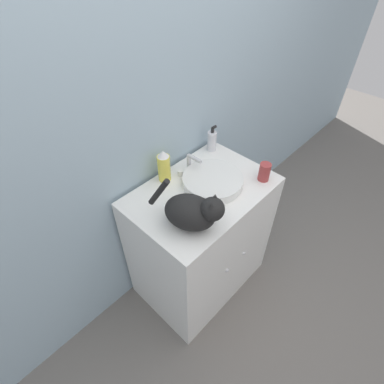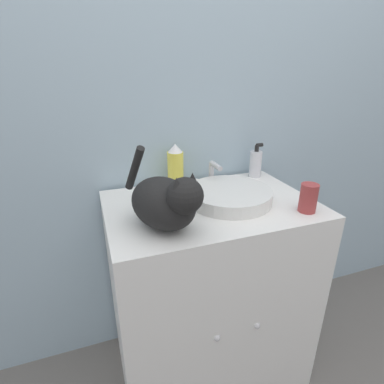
{
  "view_description": "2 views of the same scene",
  "coord_description": "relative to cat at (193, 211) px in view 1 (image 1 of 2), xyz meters",
  "views": [
    {
      "loc": [
        -0.91,
        -0.51,
        2.0
      ],
      "look_at": [
        -0.1,
        0.26,
        0.96
      ],
      "focal_mm": 28.0,
      "sensor_mm": 36.0,
      "label": 1
    },
    {
      "loc": [
        -0.43,
        -0.71,
        1.38
      ],
      "look_at": [
        -0.09,
        0.24,
        0.96
      ],
      "focal_mm": 28.0,
      "sensor_mm": 36.0,
      "label": 2
    }
  ],
  "objects": [
    {
      "name": "cat",
      "position": [
        0.0,
        0.0,
        0.0
      ],
      "size": [
        0.27,
        0.37,
        0.26
      ],
      "rotation": [
        0.0,
        0.0,
        -1.15
      ],
      "color": "black",
      "rests_on": "vanity_cabinet"
    },
    {
      "name": "faucet",
      "position": [
        0.29,
        0.3,
        -0.04
      ],
      "size": [
        0.17,
        0.11,
        0.12
      ],
      "color": "silver",
      "rests_on": "vanity_cabinet"
    },
    {
      "name": "spray_bottle",
      "position": [
        0.14,
        0.35,
        -0.0
      ],
      "size": [
        0.07,
        0.07,
        0.19
      ],
      "color": "#EADB4C",
      "rests_on": "vanity_cabinet"
    },
    {
      "name": "wall_back",
      "position": [
        0.22,
        0.45,
        0.27
      ],
      "size": [
        6.0,
        0.05,
        2.5
      ],
      "color": "#9EB7C6",
      "rests_on": "ground_plane"
    },
    {
      "name": "vanity_cabinet",
      "position": [
        0.22,
        0.13,
        -0.54
      ],
      "size": [
        0.82,
        0.57,
        0.89
      ],
      "color": "white",
      "rests_on": "ground_plane"
    },
    {
      "name": "cup",
      "position": [
        0.52,
        -0.05,
        -0.04
      ],
      "size": [
        0.06,
        0.06,
        0.11
      ],
      "color": "#9E3838",
      "rests_on": "vanity_cabinet"
    },
    {
      "name": "ground_plane",
      "position": [
        0.22,
        -0.14,
        -0.98
      ],
      "size": [
        8.0,
        8.0,
        0.0
      ],
      "primitive_type": "plane",
      "color": "slate"
    },
    {
      "name": "sink_basin",
      "position": [
        0.29,
        0.13,
        -0.07
      ],
      "size": [
        0.34,
        0.34,
        0.05
      ],
      "color": "white",
      "rests_on": "vanity_cabinet"
    },
    {
      "name": "soap_bottle",
      "position": [
        0.54,
        0.35,
        -0.03
      ],
      "size": [
        0.06,
        0.06,
        0.17
      ],
      "color": "silver",
      "rests_on": "vanity_cabinet"
    }
  ]
}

